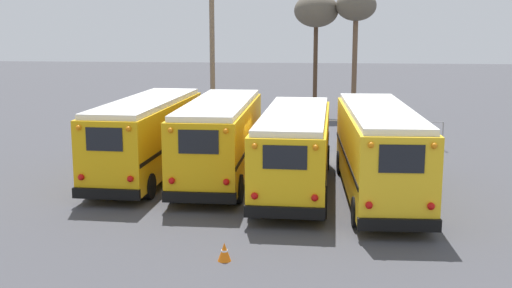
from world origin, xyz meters
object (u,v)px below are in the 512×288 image
object	(u,v)px
school_bus_1	(220,137)
bare_tree_0	(356,9)
school_bus_2	(295,147)
traffic_cone	(224,252)
school_bus_3	(379,149)
utility_pole	(212,51)
bare_tree_1	(316,12)
school_bus_0	(148,135)

from	to	relation	value
school_bus_1	bare_tree_0	world-z (taller)	bare_tree_0
school_bus_2	traffic_cone	world-z (taller)	school_bus_2
bare_tree_0	school_bus_3	bearing A→B (deg)	-90.44
school_bus_2	utility_pole	world-z (taller)	utility_pole
utility_pole	bare_tree_0	xyz separation A→B (m)	(8.38, 7.56, 2.47)
bare_tree_1	bare_tree_0	bearing A→B (deg)	-13.33
school_bus_0	bare_tree_0	xyz separation A→B (m)	(9.28, 18.42, 5.45)
school_bus_3	bare_tree_0	bearing A→B (deg)	89.56
school_bus_2	school_bus_3	distance (m)	3.11
school_bus_2	bare_tree_1	world-z (taller)	bare_tree_1
bare_tree_0	school_bus_2	bearing A→B (deg)	-99.06
school_bus_2	utility_pole	distance (m)	13.87
school_bus_0	school_bus_2	distance (m)	6.30
school_bus_0	bare_tree_1	world-z (taller)	bare_tree_1
bare_tree_0	traffic_cone	size ratio (longest dim) A/B	16.63
school_bus_0	traffic_cone	distance (m)	10.41
school_bus_1	utility_pole	bearing A→B (deg)	100.83
school_bus_1	traffic_cone	distance (m)	9.16
utility_pole	school_bus_0	bearing A→B (deg)	-94.72
traffic_cone	school_bus_1	bearing A→B (deg)	99.49
school_bus_1	school_bus_2	bearing A→B (deg)	-23.08
school_bus_1	school_bus_3	xyz separation A→B (m)	(6.08, -1.95, 0.02)
bare_tree_0	bare_tree_1	distance (m)	2.70
utility_pole	bare_tree_1	distance (m)	10.26
school_bus_1	bare_tree_1	size ratio (longest dim) A/B	1.15
traffic_cone	utility_pole	bearing A→B (deg)	100.24
utility_pole	bare_tree_1	world-z (taller)	utility_pole
school_bus_2	traffic_cone	bearing A→B (deg)	-101.51
bare_tree_0	traffic_cone	xyz separation A→B (m)	(-4.75, -27.67, -6.92)
school_bus_1	bare_tree_1	bearing A→B (deg)	79.43
traffic_cone	school_bus_0	bearing A→B (deg)	116.07
bare_tree_0	traffic_cone	distance (m)	28.92
school_bus_0	school_bus_3	bearing A→B (deg)	-14.12
utility_pole	school_bus_3	bearing A→B (deg)	-57.98
school_bus_0	school_bus_1	xyz separation A→B (m)	(3.04, -0.35, 0.02)
school_bus_0	school_bus_1	bearing A→B (deg)	-6.50
school_bus_3	utility_pole	bearing A→B (deg)	122.02
school_bus_3	bare_tree_1	world-z (taller)	bare_tree_1
school_bus_2	school_bus_3	world-z (taller)	school_bus_3
school_bus_0	bare_tree_1	size ratio (longest dim) A/B	1.18
school_bus_0	school_bus_2	bearing A→B (deg)	-15.11
school_bus_3	traffic_cone	distance (m)	8.47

